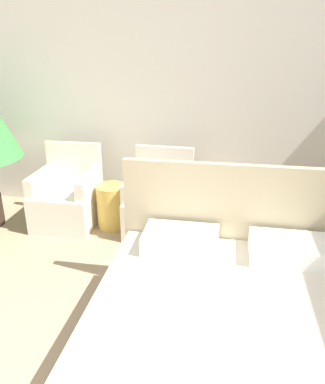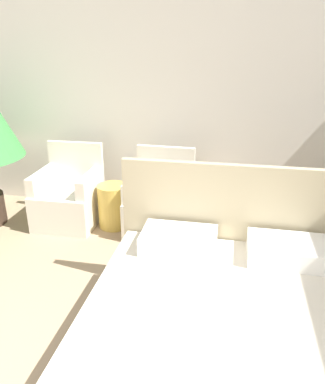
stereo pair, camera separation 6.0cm
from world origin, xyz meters
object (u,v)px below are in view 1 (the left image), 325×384
(armchair_near_window_right, at_px, (159,207))
(side_table, at_px, (112,206))
(bed, at_px, (230,342))
(armchair_near_window_left, at_px, (68,201))

(armchair_near_window_right, xyz_separation_m, side_table, (-0.54, -0.00, -0.03))
(side_table, bearing_deg, bed, -55.13)
(armchair_near_window_right, height_order, side_table, armchair_near_window_right)
(bed, bearing_deg, armchair_near_window_left, 134.34)
(armchair_near_window_left, xyz_separation_m, armchair_near_window_right, (1.08, -0.00, 0.00))
(armchair_near_window_left, bearing_deg, side_table, -1.42)
(armchair_near_window_left, height_order, side_table, armchair_near_window_left)
(armchair_near_window_left, distance_m, armchair_near_window_right, 1.08)
(bed, distance_m, armchair_near_window_left, 2.67)
(armchair_near_window_left, bearing_deg, bed, -46.67)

